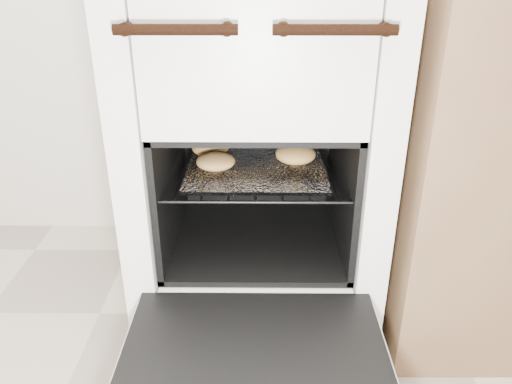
# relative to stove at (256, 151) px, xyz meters

# --- Properties ---
(stove) EXTENTS (0.62, 0.69, 0.95)m
(stove) POSITION_rel_stove_xyz_m (0.00, 0.00, 0.00)
(stove) COLOR white
(stove) RESTS_ON ground
(oven_door) EXTENTS (0.56, 0.43, 0.04)m
(oven_door) POSITION_rel_stove_xyz_m (0.00, -0.52, -0.26)
(oven_door) COLOR black
(oven_door) RESTS_ON stove
(oven_rack) EXTENTS (0.45, 0.43, 0.01)m
(oven_rack) POSITION_rel_stove_xyz_m (0.00, -0.07, -0.02)
(oven_rack) COLOR black
(oven_rack) RESTS_ON stove
(foil_sheet) EXTENTS (0.35, 0.31, 0.01)m
(foil_sheet) POSITION_rel_stove_xyz_m (0.00, -0.09, -0.01)
(foil_sheet) COLOR silver
(foil_sheet) RESTS_ON oven_rack
(baked_rolls) EXTENTS (0.34, 0.21, 0.05)m
(baked_rolls) POSITION_rel_stove_xyz_m (-0.03, -0.06, 0.01)
(baked_rolls) COLOR #D8AD56
(baked_rolls) RESTS_ON foil_sheet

